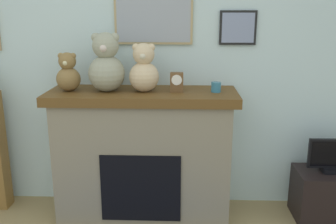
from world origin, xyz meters
TOP-DOWN VIEW (x-y plane):
  - back_wall at (-0.00, 2.00)m, footprint 5.20×0.15m
  - fireplace at (0.09, 1.67)m, footprint 1.62×0.59m
  - tv_stand at (1.76, 1.64)m, footprint 0.62×0.40m
  - television at (1.76, 1.64)m, footprint 0.46×0.14m
  - candle_jar at (0.71, 1.65)m, footprint 0.08×0.08m
  - mantel_clock at (0.38, 1.65)m, footprint 0.11×0.08m
  - teddy_bear_cream at (-0.54, 1.65)m, footprint 0.20×0.20m
  - teddy_bear_brown at (-0.21, 1.65)m, footprint 0.31×0.31m
  - teddy_bear_tan at (0.11, 1.65)m, footprint 0.25×0.25m

SIDE VIEW (x-z plane):
  - tv_stand at x=1.76m, z-range 0.00..0.45m
  - fireplace at x=0.09m, z-range 0.01..1.17m
  - television at x=1.76m, z-range 0.44..0.74m
  - candle_jar at x=0.71m, z-range 1.16..1.24m
  - mantel_clock at x=0.38m, z-range 1.16..1.32m
  - back_wall at x=0.00m, z-range 0.00..2.60m
  - teddy_bear_cream at x=-0.54m, z-range 1.14..1.47m
  - teddy_bear_tan at x=0.11m, z-range 1.14..1.55m
  - teddy_bear_brown at x=-0.21m, z-range 1.13..1.63m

